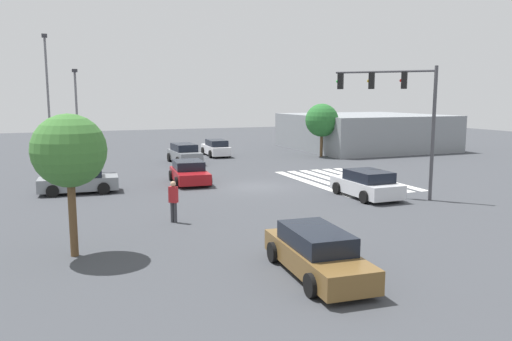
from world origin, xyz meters
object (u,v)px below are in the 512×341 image
car_1 (216,148)px  car_3 (80,181)px  street_light_pole_b (77,110)px  tree_corner_a (69,151)px  car_4 (367,184)px  tree_corner_b (322,120)px  street_light_pole_a (48,92)px  pedestrian (173,199)px  car_5 (316,253)px  traffic_signal_mast (400,103)px  car_2 (184,154)px  car_0 (189,172)px

car_1 → car_3: size_ratio=1.06×
street_light_pole_b → tree_corner_a: 20.70m
car_4 → street_light_pole_b: street_light_pole_b is taller
tree_corner_b → street_light_pole_a: bearing=90.7°
car_4 → pedestrian: bearing=98.0°
car_3 → tree_corner_a: (-11.68, 0.67, 2.86)m
car_5 → tree_corner_b: bearing=154.5°
tree_corner_a → tree_corner_b: bearing=-44.8°
street_light_pole_b → car_1: bearing=-67.3°
car_5 → street_light_pole_a: (25.93, 7.54, 4.96)m
car_4 → tree_corner_b: (16.88, -6.64, 2.53)m
street_light_pole_b → car_4: bearing=-139.1°
car_4 → pedestrian: pedestrian is taller
car_1 → traffic_signal_mast: bearing=-168.8°
car_3 → car_5: size_ratio=0.87×
street_light_pole_b → car_3: bearing=177.8°
car_2 → car_5: size_ratio=0.92×
car_4 → street_light_pole_a: (16.60, 15.63, 4.93)m
car_1 → pedestrian: 24.06m
street_light_pole_a → tree_corner_b: street_light_pole_a is taller
car_0 → tree_corner_b: tree_corner_b is taller
car_2 → car_0: bearing=-13.6°
car_0 → pedestrian: 9.85m
car_4 → car_5: 12.34m
traffic_signal_mast → car_5: bearing=87.4°
street_light_pole_b → tree_corner_a: street_light_pole_b is taller
car_2 → street_light_pole_a: bearing=-88.5°
traffic_signal_mast → tree_corner_b: bearing=-61.6°
car_2 → car_5: car_2 is taller
car_0 → car_1: car_1 is taller
car_4 → tree_corner_a: 15.80m
street_light_pole_b → tree_corner_b: size_ratio=1.53×
pedestrian → tree_corner_b: tree_corner_b is taller
car_3 → street_light_pole_a: bearing=-77.2°
car_3 → tree_corner_a: tree_corner_a is taller
pedestrian → street_light_pole_b: bearing=54.1°
car_1 → car_3: car_1 is taller
pedestrian → tree_corner_b: size_ratio=0.38×
tree_corner_a → street_light_pole_b: bearing=-2.8°
car_5 → street_light_pole_a: bearing=-159.9°
car_0 → traffic_signal_mast: bearing=51.6°
car_1 → street_light_pole_a: (-4.28, 13.70, 4.92)m
car_4 → tree_corner_b: 18.32m
pedestrian → tree_corner_b: 25.38m
traffic_signal_mast → car_2: bearing=-23.1°
car_1 → car_2: 5.30m
car_5 → pedestrian: bearing=-157.6°
car_0 → car_2: car_2 is taller
car_5 → car_4: bearing=142.9°
street_light_pole_a → tree_corner_a: bearing=-177.8°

